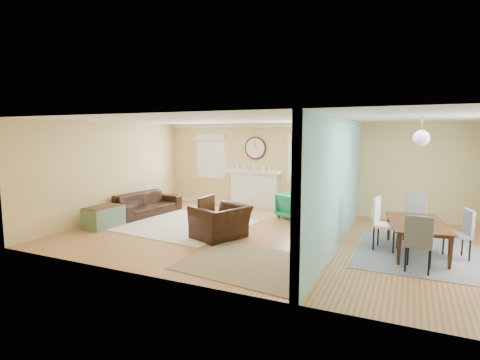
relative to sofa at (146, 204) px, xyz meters
The scene contains 27 objects.
floor 4.00m from the sofa, 10.12° to the right, with size 9.00×9.00×0.00m, color #955E32.
wall_back 4.66m from the sofa, 30.35° to the left, with size 9.00×0.02×2.60m, color tan.
wall_front 5.48m from the sofa, 43.30° to the right, with size 9.00×0.02×2.60m, color tan.
wall_left 1.34m from the sofa, 129.30° to the right, with size 0.02×6.00×2.60m, color tan.
ceiling 4.60m from the sofa, 10.12° to the right, with size 9.00×6.00×0.02m, color white.
partition 5.55m from the sofa, ahead, with size 0.17×6.00×2.60m.
fireplace 3.27m from the sofa, 41.93° to the left, with size 1.70×0.30×1.17m.
wall_clock 3.66m from the sofa, 43.03° to the left, with size 0.70×0.07×0.70m.
window_left 2.76m from the sofa, 68.73° to the left, with size 1.05×0.13×1.42m.
window_right 4.76m from the sofa, 29.52° to the left, with size 1.05×0.13×1.42m.
pendant 7.21m from the sofa, ahead, with size 0.30×0.30×0.55m.
rug_cream 1.70m from the sofa, 20.55° to the right, with size 3.16×2.74×0.02m, color beige.
rug_jute 5.00m from the sofa, 30.10° to the right, with size 2.34×1.92×0.01m, color #95855A.
rug_grey 7.01m from the sofa, ahead, with size 2.19×2.74×0.01m, color slate.
sofa is the anchor object (origin of this frame).
eames_chair 3.30m from the sofa, 22.36° to the right, with size 1.11×0.97×0.72m, color black.
green_chair 4.17m from the sofa, 18.18° to the left, with size 0.74×0.76×0.69m, color #137F55.
trunk 1.59m from the sofa, 90.27° to the right, with size 0.62×0.95×0.53m.
credenza 5.06m from the sofa, ahead, with size 0.51×1.51×0.80m.
tv 5.10m from the sofa, ahead, with size 1.11×0.15×0.64m, color black.
garden_stool 5.12m from the sofa, ahead, with size 0.32×0.32×0.46m, color white.
potted_plant 5.14m from the sofa, ahead, with size 0.36×0.31×0.40m, color #337F33.
dining_table 7.00m from the sofa, ahead, with size 1.75×0.98×0.62m, color #4A2310.
dining_chair_n 6.92m from the sofa, ahead, with size 0.49×0.49×1.00m.
dining_chair_s 7.16m from the sofa, 13.23° to the right, with size 0.47×0.47×0.97m.
dining_chair_w 6.43m from the sofa, ahead, with size 0.52×0.52×1.03m.
dining_chair_e 7.64m from the sofa, ahead, with size 0.50×0.50×0.92m.
Camera 1 is at (2.84, -7.66, 2.28)m, focal length 28.00 mm.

